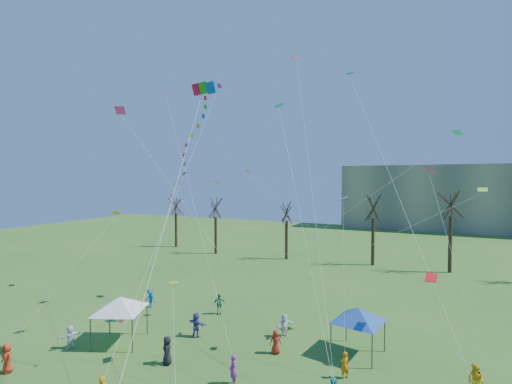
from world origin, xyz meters
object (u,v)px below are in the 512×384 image
at_px(big_box_kite, 192,152).
at_px(canopy_tent_blue, 358,315).
at_px(canopy_tent_white, 120,304).
at_px(distant_building, 481,198).

bearing_deg(big_box_kite, canopy_tent_blue, 34.18).
xyz_separation_m(canopy_tent_white, canopy_tent_blue, (15.71, 5.45, -0.17)).
relative_size(big_box_kite, canopy_tent_white, 4.64).
xyz_separation_m(distant_building, canopy_tent_white, (-31.86, -75.91, -4.68)).
relative_size(distant_building, canopy_tent_white, 14.65).
xyz_separation_m(big_box_kite, canopy_tent_white, (-6.73, 0.65, -10.52)).
height_order(big_box_kite, canopy_tent_blue, big_box_kite).
xyz_separation_m(big_box_kite, canopy_tent_blue, (8.98, 6.10, -10.69)).
height_order(distant_building, canopy_tent_white, distant_building).
bearing_deg(big_box_kite, distant_building, 71.83).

